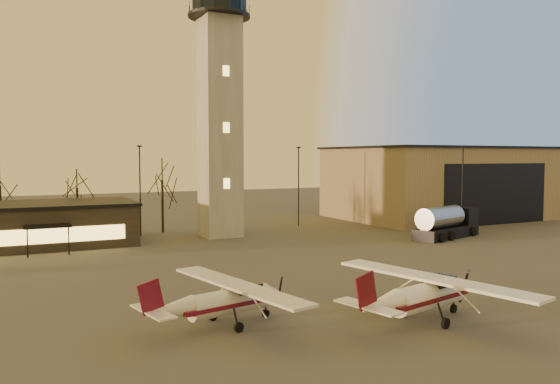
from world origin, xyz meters
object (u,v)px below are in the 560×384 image
at_px(cessna_front, 429,300).
at_px(fuel_truck, 446,225).
at_px(hangar, 443,182).
at_px(cessna_rear, 232,305).
at_px(control_tower, 220,89).

xyz_separation_m(cessna_front, fuel_truck, (22.59, 22.71, 0.23)).
xyz_separation_m(hangar, cessna_rear, (-46.55, -34.66, -4.10)).
height_order(hangar, cessna_front, hangar).
bearing_deg(control_tower, cessna_front, -91.29).
distance_m(control_tower, cessna_rear, 35.86).
bearing_deg(fuel_truck, cessna_front, -151.82).
bearing_deg(cessna_rear, cessna_front, -34.27).
bearing_deg(control_tower, hangar, 6.31).
bearing_deg(hangar, control_tower, -173.69).
height_order(cessna_rear, fuel_truck, fuel_truck).
distance_m(cessna_front, cessna_rear, 10.57).
bearing_deg(hangar, cessna_rear, -143.33).
height_order(hangar, fuel_truck, hangar).
distance_m(control_tower, fuel_truck, 29.03).
bearing_deg(hangar, fuel_truck, -131.60).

